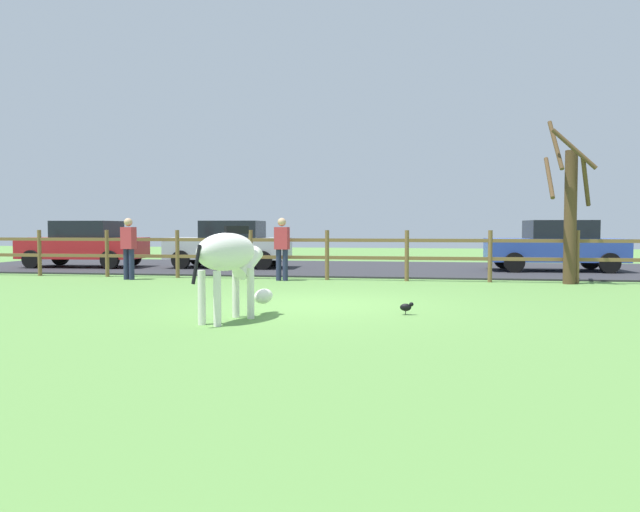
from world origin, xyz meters
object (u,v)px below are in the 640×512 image
Objects in this scene: crow_on_grass at (406,307)px; parked_car_red at (84,244)px; bare_tree at (569,208)px; visitor_left_of_tree at (129,246)px; parked_car_silver at (230,244)px; zebra at (230,259)px; visitor_right_of_tree at (282,246)px; parked_car_blue at (555,245)px.

crow_on_grass is 14.25m from parked_car_red.
bare_tree is 2.47× the size of visitor_left_of_tree.
parked_car_silver is at bearing 71.99° from visitor_left_of_tree.
parked_car_silver is at bearing 107.92° from zebra.
crow_on_grass is 0.05× the size of parked_car_silver.
parked_car_red is (-8.39, 10.12, -0.08)m from zebra.
visitor_right_of_tree is at bearing -24.33° from parked_car_red.
parked_car_silver is 4.78m from visitor_right_of_tree.
parked_car_silver is 4.98m from parked_car_red.
parked_car_silver is at bearing 124.21° from visitor_right_of_tree.
bare_tree is at bearing -12.30° from parked_car_red.
crow_on_grass is at bearing -57.94° from parked_car_silver.
parked_car_silver is at bearing 159.27° from bare_tree.
parked_car_silver is 2.48× the size of visitor_right_of_tree.
bare_tree is at bearing 3.01° from visitor_left_of_tree.
visitor_right_of_tree is at bearing -55.79° from parked_car_silver.
bare_tree reaches higher than parked_car_blue.
zebra is at bearing -50.33° from parked_car_red.
parked_car_blue is at bearing 0.93° from parked_car_silver.
parked_car_silver and parked_car_blue have the same top height.
parked_car_blue reaches higher than crow_on_grass.
bare_tree is 15.17m from parked_car_red.
bare_tree is at bearing 47.09° from zebra.
zebra is 0.46× the size of parked_car_silver.
bare_tree is 0.99× the size of parked_car_blue.
parked_car_blue is at bearing 28.21° from visitor_right_of_tree.
parked_car_silver is at bearing 5.74° from parked_car_red.
visitor_left_of_tree reaches higher than parked_car_silver.
parked_car_blue is at bearing 57.22° from zebra.
parked_car_blue is at bearing 82.12° from bare_tree.
crow_on_grass is 0.05× the size of parked_car_red.
parked_car_blue and parked_car_red have the same top height.
crow_on_grass is at bearing -123.18° from bare_tree.
bare_tree is at bearing 1.86° from visitor_right_of_tree.
parked_car_blue is (0.54, 3.89, -1.02)m from bare_tree.
parked_car_blue is (10.38, 0.17, 0.00)m from parked_car_silver.
bare_tree is at bearing -97.88° from parked_car_blue.
visitor_right_of_tree is at bearing -151.79° from parked_car_blue.
zebra is at bearing -158.22° from crow_on_grass.
zebra is 6.70m from visitor_right_of_tree.
visitor_right_of_tree is (2.69, -3.96, 0.06)m from parked_car_silver.
zebra reaches higher than crow_on_grass.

